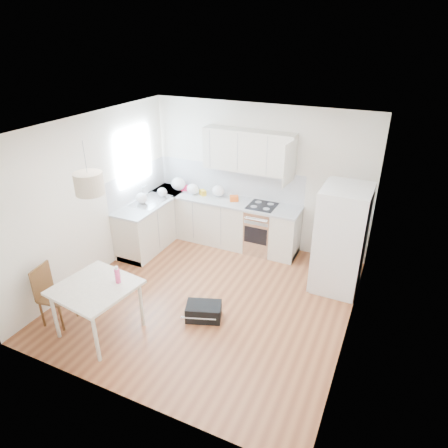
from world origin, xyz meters
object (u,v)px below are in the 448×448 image
object	(u,v)px
refrigerator	(342,239)
gym_bag	(204,311)
dining_chair	(56,296)
dining_table	(96,291)

from	to	relation	value
refrigerator	gym_bag	bearing A→B (deg)	-133.19
refrigerator	gym_bag	xyz separation A→B (m)	(-1.60, -1.69, -0.74)
refrigerator	dining_chair	world-z (taller)	refrigerator
dining_chair	gym_bag	bearing A→B (deg)	18.42
dining_table	dining_chair	xyz separation A→B (m)	(-0.69, -0.08, -0.23)
gym_bag	dining_table	bearing A→B (deg)	-164.00
dining_table	dining_chair	size ratio (longest dim) A/B	1.21
dining_table	gym_bag	bearing A→B (deg)	43.82
refrigerator	dining_table	size ratio (longest dim) A/B	1.59
refrigerator	gym_bag	world-z (taller)	refrigerator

